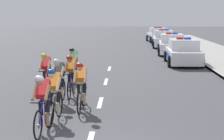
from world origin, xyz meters
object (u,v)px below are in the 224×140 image
at_px(police_car_furthest, 158,35).
at_px(police_car_second, 172,45).
at_px(cyclist_lead, 43,103).
at_px(cyclist_seventh, 73,65).
at_px(police_car_nearest, 183,53).
at_px(cyclist_third, 81,86).
at_px(police_car_third, 164,40).
at_px(cyclist_fifth, 71,75).
at_px(cyclist_sixth, 46,72).
at_px(cyclist_second, 54,94).
at_px(cyclist_fourth, 59,80).

bearing_deg(police_car_furthest, police_car_second, -90.01).
xyz_separation_m(cyclist_lead, cyclist_seventh, (-0.20, 7.17, 0.00)).
height_order(cyclist_lead, police_car_nearest, police_car_nearest).
bearing_deg(cyclist_third, cyclist_seventh, 100.35).
relative_size(cyclist_third, police_car_third, 0.39).
height_order(cyclist_lead, police_car_second, police_car_second).
xyz_separation_m(cyclist_lead, cyclist_third, (0.68, 2.35, 0.00)).
relative_size(cyclist_lead, police_car_nearest, 0.39).
relative_size(cyclist_lead, cyclist_fifth, 1.00).
bearing_deg(cyclist_sixth, police_car_furthest, 76.13).
xyz_separation_m(cyclist_second, cyclist_sixth, (-1.02, 3.86, 0.00)).
relative_size(cyclist_second, cyclist_seventh, 1.00).
xyz_separation_m(police_car_nearest, police_car_furthest, (0.00, 17.54, 0.00)).
xyz_separation_m(cyclist_fourth, police_car_furthest, (5.64, 27.64, -0.11)).
height_order(cyclist_second, cyclist_third, same).
bearing_deg(police_car_furthest, cyclist_fourth, -101.53).
distance_m(cyclist_fifth, police_car_second, 15.57).
bearing_deg(police_car_nearest, cyclist_third, -113.55).
relative_size(cyclist_second, cyclist_fourth, 1.00).
bearing_deg(police_car_nearest, police_car_furthest, 89.99).
distance_m(cyclist_seventh, police_car_furthest, 24.40).
bearing_deg(police_car_third, cyclist_lead, -102.49).
relative_size(cyclist_third, cyclist_fourth, 1.00).
relative_size(cyclist_fifth, police_car_furthest, 0.38).
distance_m(police_car_nearest, police_car_second, 5.55).
relative_size(cyclist_lead, cyclist_sixth, 1.00).
distance_m(cyclist_seventh, police_car_nearest, 8.40).
relative_size(cyclist_fourth, police_car_furthest, 0.38).
height_order(cyclist_sixth, police_car_third, police_car_third).
distance_m(cyclist_lead, cyclist_seventh, 7.18).
height_order(cyclist_seventh, police_car_nearest, police_car_nearest).
xyz_separation_m(cyclist_fifth, cyclist_seventh, (-0.30, 2.88, 0.00)).
distance_m(cyclist_fourth, cyclist_sixth, 1.84).
distance_m(cyclist_lead, police_car_second, 19.69).
bearing_deg(cyclist_second, cyclist_lead, -94.74).
height_order(cyclist_fourth, cyclist_sixth, same).
bearing_deg(cyclist_fourth, police_car_third, 75.30).
xyz_separation_m(cyclist_fifth, police_car_nearest, (5.38, 9.07, -0.11)).
bearing_deg(cyclist_seventh, cyclist_fifth, -84.00).
xyz_separation_m(cyclist_second, police_car_second, (5.39, 17.84, -0.11)).
relative_size(cyclist_second, cyclist_third, 1.00).
relative_size(cyclist_second, police_car_nearest, 0.39).
xyz_separation_m(cyclist_fourth, cyclist_seventh, (-0.04, 3.91, 0.00)).
xyz_separation_m(cyclist_fifth, police_car_second, (5.38, 14.62, -0.11)).
bearing_deg(cyclist_second, police_car_nearest, 66.31).
distance_m(cyclist_third, police_car_third, 22.91).
relative_size(cyclist_sixth, police_car_third, 0.39).
bearing_deg(cyclist_second, police_car_furthest, 79.75).
bearing_deg(cyclist_lead, cyclist_sixth, 100.70).
xyz_separation_m(cyclist_sixth, police_car_third, (6.41, 19.83, -0.11)).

